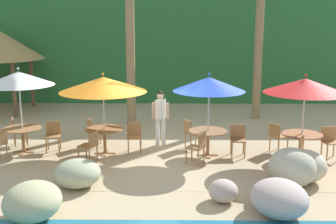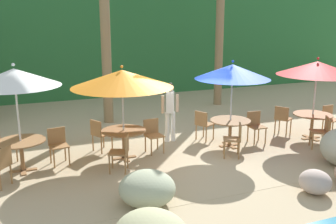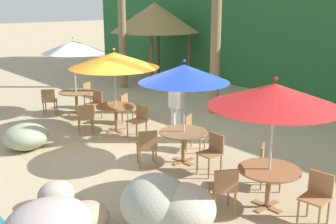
# 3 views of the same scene
# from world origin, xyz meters

# --- Properties ---
(ground_plane) EXTENTS (120.00, 120.00, 0.00)m
(ground_plane) POSITION_xyz_m (0.00, 0.00, 0.00)
(ground_plane) COLOR tan
(terrace_deck) EXTENTS (18.00, 5.20, 0.01)m
(terrace_deck) POSITION_xyz_m (0.00, 0.00, 0.00)
(terrace_deck) COLOR tan
(terrace_deck) RESTS_ON ground
(foliage_backdrop) EXTENTS (28.00, 2.40, 6.00)m
(foliage_backdrop) POSITION_xyz_m (0.00, 9.00, 3.00)
(foliage_backdrop) COLOR #286633
(foliage_backdrop) RESTS_ON ground
(rock_seawall) EXTENTS (15.75, 3.31, 0.92)m
(rock_seawall) POSITION_xyz_m (-1.70, -2.99, 0.39)
(rock_seawall) COLOR tan
(rock_seawall) RESTS_ON ground
(umbrella_white) EXTENTS (1.99, 1.99, 2.49)m
(umbrella_white) POSITION_xyz_m (-3.87, 0.29, 2.18)
(umbrella_white) COLOR silver
(umbrella_white) RESTS_ON ground
(dining_table_white) EXTENTS (1.10, 1.10, 0.74)m
(dining_table_white) POSITION_xyz_m (-3.87, 0.29, 0.61)
(dining_table_white) COLOR olive
(dining_table_white) RESTS_ON ground
(chair_white_seaward) EXTENTS (0.47, 0.48, 0.87)m
(chair_white_seaward) POSITION_xyz_m (-3.04, 0.49, 0.51)
(chair_white_seaward) COLOR #9E7042
(chair_white_seaward) RESTS_ON ground
(chair_white_inland) EXTENTS (0.56, 0.56, 0.87)m
(chair_white_inland) POSITION_xyz_m (-4.30, 1.03, 0.51)
(chair_white_inland) COLOR #9E7042
(chair_white_inland) RESTS_ON ground
(chair_white_left) EXTENTS (0.59, 0.59, 0.87)m
(chair_white_left) POSITION_xyz_m (-4.29, -0.46, 0.51)
(chair_white_left) COLOR #9E7042
(chair_white_left) RESTS_ON ground
(umbrella_orange) EXTENTS (2.47, 2.47, 2.35)m
(umbrella_orange) POSITION_xyz_m (-1.48, 0.22, 2.03)
(umbrella_orange) COLOR silver
(umbrella_orange) RESTS_ON ground
(dining_table_orange) EXTENTS (1.10, 1.10, 0.74)m
(dining_table_orange) POSITION_xyz_m (-1.48, 0.22, 0.61)
(dining_table_orange) COLOR olive
(dining_table_orange) RESTS_ON ground
(chair_orange_seaward) EXTENTS (0.47, 0.47, 0.87)m
(chair_orange_seaward) POSITION_xyz_m (-0.65, 0.41, 0.51)
(chair_orange_seaward) COLOR #9E7042
(chair_orange_seaward) RESTS_ON ground
(chair_orange_inland) EXTENTS (0.57, 0.57, 0.87)m
(chair_orange_inland) POSITION_xyz_m (-1.94, 0.94, 0.51)
(chair_orange_inland) COLOR #9E7042
(chair_orange_inland) RESTS_ON ground
(chair_orange_left) EXTENTS (0.56, 0.56, 0.87)m
(chair_orange_left) POSITION_xyz_m (-1.75, -0.59, 0.51)
(chair_orange_left) COLOR #9E7042
(chair_orange_left) RESTS_ON ground
(umbrella_blue) EXTENTS (2.01, 2.01, 2.37)m
(umbrella_blue) POSITION_xyz_m (1.48, 0.06, 2.06)
(umbrella_blue) COLOR silver
(umbrella_blue) RESTS_ON ground
(dining_table_blue) EXTENTS (1.10, 1.10, 0.74)m
(dining_table_blue) POSITION_xyz_m (1.48, 0.06, 0.61)
(dining_table_blue) COLOR olive
(dining_table_blue) RESTS_ON ground
(chair_blue_seaward) EXTENTS (0.44, 0.45, 0.87)m
(chair_blue_seaward) POSITION_xyz_m (2.33, 0.11, 0.51)
(chair_blue_seaward) COLOR #9E7042
(chair_blue_seaward) RESTS_ON ground
(chair_blue_inland) EXTENTS (0.57, 0.57, 0.87)m
(chair_blue_inland) POSITION_xyz_m (1.02, 0.78, 0.51)
(chair_blue_inland) COLOR #9E7042
(chair_blue_inland) RESTS_ON ground
(chair_blue_left) EXTENTS (0.58, 0.57, 0.87)m
(chair_blue_left) POSITION_xyz_m (1.15, -0.73, 0.51)
(chair_blue_left) COLOR #9E7042
(chair_blue_left) RESTS_ON ground
(umbrella_red) EXTENTS (2.24, 2.24, 2.38)m
(umbrella_red) POSITION_xyz_m (4.03, -0.26, 2.07)
(umbrella_red) COLOR silver
(umbrella_red) RESTS_ON ground
(dining_table_red) EXTENTS (1.10, 1.10, 0.74)m
(dining_table_red) POSITION_xyz_m (4.03, -0.26, 0.61)
(dining_table_red) COLOR olive
(dining_table_red) RESTS_ON ground
(chair_red_seaward) EXTENTS (0.46, 0.47, 0.87)m
(chair_red_seaward) POSITION_xyz_m (4.87, -0.08, 0.51)
(chair_red_seaward) COLOR #9E7042
(chair_red_seaward) RESTS_ON ground
(chair_red_inland) EXTENTS (0.58, 0.58, 0.87)m
(chair_red_inland) POSITION_xyz_m (3.51, 0.42, 0.51)
(chair_red_inland) COLOR #9E7042
(chair_red_inland) RESTS_ON ground
(chair_red_left) EXTENTS (0.58, 0.58, 0.87)m
(chair_red_left) POSITION_xyz_m (3.68, -1.03, 0.51)
(chair_red_left) COLOR #9E7042
(chair_red_left) RESTS_ON ground
(waiter_in_white) EXTENTS (0.52, 0.39, 1.70)m
(waiter_in_white) POSITION_xyz_m (0.10, 1.05, 0.99)
(waiter_in_white) COLOR white
(waiter_in_white) RESTS_ON ground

